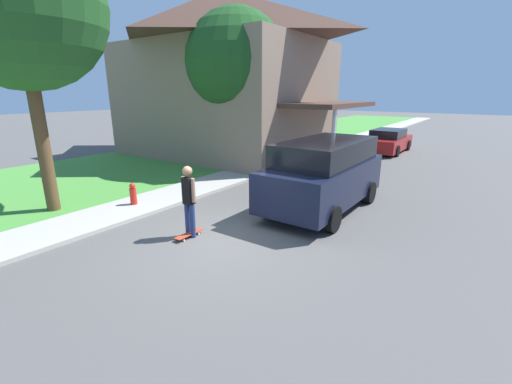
{
  "coord_description": "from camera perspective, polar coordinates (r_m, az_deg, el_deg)",
  "views": [
    {
      "loc": [
        5.17,
        -5.78,
        3.42
      ],
      "look_at": [
        0.19,
        1.26,
        0.9
      ],
      "focal_mm": 24.0,
      "sensor_mm": 36.0,
      "label": 1
    }
  ],
  "objects": [
    {
      "name": "ground_plane",
      "position": [
        8.48,
        -6.0,
        -7.6
      ],
      "size": [
        120.0,
        120.0,
        0.0
      ],
      "primitive_type": "plane",
      "color": "#54514F"
    },
    {
      "name": "lawn_tree_far",
      "position": [
        15.96,
        -3.32,
        20.88
      ],
      "size": [
        4.42,
        4.42,
        6.85
      ],
      "color": "brown",
      "rests_on": "lawn"
    },
    {
      "name": "lawn_tree_near",
      "position": [
        11.5,
        -34.84,
        24.29
      ],
      "size": [
        4.3,
        4.3,
        7.64
      ],
      "color": "brown",
      "rests_on": "lawn"
    },
    {
      "name": "lawn",
      "position": [
        18.0,
        -12.7,
        5.07
      ],
      "size": [
        10.0,
        80.0,
        0.08
      ],
      "color": "#478E38",
      "rests_on": "ground_plane"
    },
    {
      "name": "skateboard",
      "position": [
        8.59,
        -11.12,
        -6.91
      ],
      "size": [
        0.21,
        0.8,
        0.1
      ],
      "color": "#B73D23",
      "rests_on": "ground_plane"
    },
    {
      "name": "fire_hydrant",
      "position": [
        11.13,
        -19.8,
        -0.32
      ],
      "size": [
        0.2,
        0.2,
        0.67
      ],
      "color": "red",
      "rests_on": "sidewalk"
    },
    {
      "name": "sidewalk",
      "position": [
        15.07,
        -1.33,
        3.37
      ],
      "size": [
        1.8,
        80.0,
        0.1
      ],
      "color": "#ADA89E",
      "rests_on": "ground_plane"
    },
    {
      "name": "suv_parked",
      "position": [
        10.33,
        11.27,
        3.09
      ],
      "size": [
        2.15,
        4.72,
        2.08
      ],
      "color": "black",
      "rests_on": "ground_plane"
    },
    {
      "name": "car_down_street",
      "position": [
        21.87,
        21.14,
        7.92
      ],
      "size": [
        1.92,
        4.44,
        1.34
      ],
      "color": "maroon",
      "rests_on": "ground_plane"
    },
    {
      "name": "house",
      "position": [
        19.62,
        -5.31,
        19.19
      ],
      "size": [
        12.93,
        8.34,
        8.39
      ],
      "color": "#89705B",
      "rests_on": "lawn"
    },
    {
      "name": "skateboarder",
      "position": [
        8.33,
        -11.13,
        -0.98
      ],
      "size": [
        0.41,
        0.23,
        1.77
      ],
      "color": "navy",
      "rests_on": "ground_plane"
    }
  ]
}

